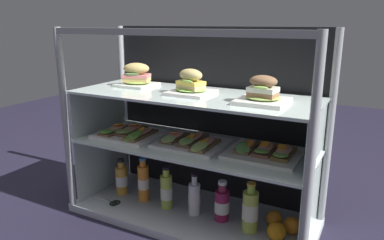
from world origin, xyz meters
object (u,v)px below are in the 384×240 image
plated_roll_sandwich_far_right (190,85)px  juice_bottle_front_middle (166,191)px  juice_bottle_tucked_behind (194,198)px  orange_fruit_beside_bottles (277,231)px  plated_roll_sandwich_near_right_corner (263,93)px  juice_bottle_back_center (222,204)px  juice_bottle_back_left (143,182)px  juice_bottle_front_right_end (122,179)px  orange_fruit_rolled_forward (292,225)px  open_sandwich_tray_near_left_corner (191,142)px  open_sandwich_tray_center (265,152)px  open_sandwich_tray_left_of_center (129,133)px  plated_roll_sandwich_far_left (137,77)px  orange_fruit_near_left_post (274,218)px  juice_bottle_back_right (250,210)px  kitchen_scissors (113,202)px

plated_roll_sandwich_far_right → juice_bottle_front_middle: size_ratio=0.88×
juice_bottle_tucked_behind → orange_fruit_beside_bottles: (0.41, -0.03, -0.04)m
plated_roll_sandwich_near_right_corner → juice_bottle_back_center: bearing=172.1°
juice_bottle_back_left → juice_bottle_back_center: juice_bottle_back_left is taller
plated_roll_sandwich_far_right → juice_bottle_back_left: 0.58m
plated_roll_sandwich_far_right → juice_bottle_front_right_end: plated_roll_sandwich_far_right is taller
juice_bottle_tucked_behind → orange_fruit_rolled_forward: size_ratio=2.81×
open_sandwich_tray_near_left_corner → plated_roll_sandwich_near_right_corner: bearing=-3.3°
plated_roll_sandwich_far_right → plated_roll_sandwich_near_right_corner: bearing=-4.6°
juice_bottle_back_left → juice_bottle_back_center: 0.43m
open_sandwich_tray_center → juice_bottle_front_right_end: open_sandwich_tray_center is taller
open_sandwich_tray_near_left_corner → open_sandwich_tray_left_of_center: bearing=-176.9°
plated_roll_sandwich_far_left → plated_roll_sandwich_near_right_corner: size_ratio=0.89×
plated_roll_sandwich_near_right_corner → orange_fruit_rolled_forward: (0.14, 0.06, -0.58)m
juice_bottle_tucked_behind → open_sandwich_tray_left_of_center: bearing=-178.2°
orange_fruit_near_left_post → plated_roll_sandwich_far_left: bearing=179.9°
juice_bottle_front_right_end → orange_fruit_beside_bottles: 0.85m
open_sandwich_tray_near_left_corner → orange_fruit_rolled_forward: size_ratio=4.12×
plated_roll_sandwich_far_left → juice_bottle_front_middle: 0.59m
open_sandwich_tray_left_of_center → orange_fruit_near_left_post: size_ratio=4.20×
open_sandwich_tray_near_left_corner → juice_bottle_back_left: size_ratio=1.32×
juice_bottle_front_right_end → juice_bottle_front_middle: juice_bottle_front_middle is taller
open_sandwich_tray_center → juice_bottle_back_right: (-0.03, -0.05, -0.26)m
plated_roll_sandwich_far_right → open_sandwich_tray_near_left_corner: plated_roll_sandwich_far_right is taller
juice_bottle_front_right_end → orange_fruit_beside_bottles: bearing=-2.4°
plated_roll_sandwich_far_right → juice_bottle_tucked_behind: bearing=-27.5°
juice_bottle_back_left → juice_bottle_tucked_behind: bearing=-0.3°
plated_roll_sandwich_far_left → orange_fruit_near_left_post: 0.94m
juice_bottle_back_right → juice_bottle_front_middle: bearing=179.5°
open_sandwich_tray_near_left_corner → open_sandwich_tray_center: (0.34, 0.03, 0.00)m
juice_bottle_back_right → kitchen_scissors: (-0.70, -0.09, -0.09)m
juice_bottle_back_left → juice_bottle_back_center: (0.43, 0.01, -0.02)m
juice_bottle_front_middle → juice_bottle_back_right: bearing=-0.5°
juice_bottle_back_right → juice_bottle_back_left: bearing=178.6°
plated_roll_sandwich_far_right → open_sandwich_tray_left_of_center: 0.42m
orange_fruit_beside_bottles → juice_bottle_back_center: bearing=171.6°
open_sandwich_tray_near_left_corner → orange_fruit_near_left_post: size_ratio=4.20×
plated_roll_sandwich_far_right → juice_bottle_back_left: plated_roll_sandwich_far_right is taller
juice_bottle_back_right → orange_fruit_beside_bottles: juice_bottle_back_right is taller
juice_bottle_back_left → orange_fruit_beside_bottles: 0.70m
plated_roll_sandwich_near_right_corner → plated_roll_sandwich_far_right: bearing=175.4°
juice_bottle_back_left → orange_fruit_near_left_post: size_ratio=3.18×
open_sandwich_tray_left_of_center → open_sandwich_tray_center: 0.68m
kitchen_scissors → orange_fruit_beside_bottles: bearing=5.0°
orange_fruit_beside_bottles → orange_fruit_near_left_post: size_ratio=1.09×
juice_bottle_back_left → kitchen_scissors: juice_bottle_back_left is taller
plated_roll_sandwich_far_right → orange_fruit_beside_bottles: (0.43, -0.04, -0.58)m
juice_bottle_front_right_end → kitchen_scissors: 0.13m
juice_bottle_front_middle → orange_fruit_rolled_forward: size_ratio=2.87×
juice_bottle_front_right_end → open_sandwich_tray_center: bearing=2.4°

